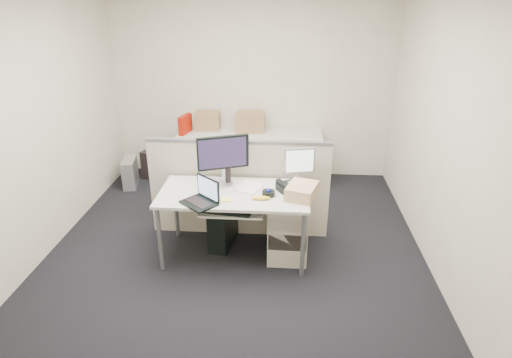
# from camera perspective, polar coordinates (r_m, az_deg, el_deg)

# --- Properties ---
(floor) EXTENTS (4.00, 4.50, 0.01)m
(floor) POSITION_cam_1_polar(r_m,az_deg,el_deg) (4.66, -2.78, -9.93)
(floor) COLOR black
(floor) RESTS_ON ground
(wall_back) EXTENTS (4.00, 0.02, 2.70)m
(wall_back) POSITION_cam_1_polar(r_m,az_deg,el_deg) (6.23, -0.56, 12.49)
(wall_back) COLOR beige
(wall_back) RESTS_ON ground
(wall_front) EXTENTS (4.00, 0.02, 2.70)m
(wall_front) POSITION_cam_1_polar(r_m,az_deg,el_deg) (2.08, -10.99, -13.38)
(wall_front) COLOR beige
(wall_front) RESTS_ON ground
(wall_left) EXTENTS (0.02, 4.50, 2.70)m
(wall_left) POSITION_cam_1_polar(r_m,az_deg,el_deg) (4.75, -28.02, 5.95)
(wall_left) COLOR beige
(wall_left) RESTS_ON ground
(wall_right) EXTENTS (0.02, 4.50, 2.70)m
(wall_right) POSITION_cam_1_polar(r_m,az_deg,el_deg) (4.30, 24.42, 4.99)
(wall_right) COLOR beige
(wall_right) RESTS_ON ground
(desk) EXTENTS (1.50, 0.75, 0.73)m
(desk) POSITION_cam_1_polar(r_m,az_deg,el_deg) (4.32, -2.95, -2.56)
(desk) COLOR silver
(desk) RESTS_ON floor
(keyboard_tray) EXTENTS (0.62, 0.32, 0.02)m
(keyboard_tray) POSITION_cam_1_polar(r_m,az_deg,el_deg) (4.19, -3.24, -4.20)
(keyboard_tray) COLOR silver
(keyboard_tray) RESTS_ON desk
(drawer_pedestal) EXTENTS (0.40, 0.55, 0.65)m
(drawer_pedestal) POSITION_cam_1_polar(r_m,az_deg,el_deg) (4.50, 4.22, -6.36)
(drawer_pedestal) COLOR beige
(drawer_pedestal) RESTS_ON floor
(cubicle_partition) EXTENTS (2.00, 0.06, 1.10)m
(cubicle_partition) POSITION_cam_1_polar(r_m,az_deg,el_deg) (4.77, -2.29, -1.40)
(cubicle_partition) COLOR #B6B099
(cubicle_partition) RESTS_ON floor
(back_counter) EXTENTS (2.00, 0.60, 0.72)m
(back_counter) POSITION_cam_1_polar(r_m,az_deg,el_deg) (6.20, -0.77, 2.89)
(back_counter) COLOR beige
(back_counter) RESTS_ON floor
(monitor_main) EXTENTS (0.57, 0.38, 0.53)m
(monitor_main) POSITION_cam_1_polar(r_m,az_deg,el_deg) (4.37, -4.39, 2.44)
(monitor_main) COLOR black
(monitor_main) RESTS_ON desk
(monitor_small) EXTENTS (0.35, 0.22, 0.39)m
(monitor_small) POSITION_cam_1_polar(r_m,az_deg,el_deg) (4.41, 5.77, 1.65)
(monitor_small) COLOR #B7B7BC
(monitor_small) RESTS_ON desk
(laptop) EXTENTS (0.40, 0.39, 0.24)m
(laptop) POSITION_cam_1_polar(r_m,az_deg,el_deg) (4.04, -7.71, -1.82)
(laptop) COLOR black
(laptop) RESTS_ON desk
(trackball) EXTENTS (0.17, 0.17, 0.05)m
(trackball) POSITION_cam_1_polar(r_m,az_deg,el_deg) (4.21, 1.67, -1.92)
(trackball) COLOR black
(trackball) RESTS_ON desk
(desk_phone) EXTENTS (0.30, 0.29, 0.07)m
(desk_phone) POSITION_cam_1_polar(r_m,az_deg,el_deg) (4.32, 4.55, -1.10)
(desk_phone) COLOR black
(desk_phone) RESTS_ON desk
(paper_stack) EXTENTS (0.32, 0.35, 0.01)m
(paper_stack) POSITION_cam_1_polar(r_m,az_deg,el_deg) (4.39, -0.84, -1.09)
(paper_stack) COLOR silver
(paper_stack) RESTS_ON desk
(sticky_pad) EXTENTS (0.09, 0.09, 0.01)m
(sticky_pad) POSITION_cam_1_polar(r_m,az_deg,el_deg) (4.14, -3.96, -2.75)
(sticky_pad) COLOR #FEFF4D
(sticky_pad) RESTS_ON desk
(travel_mug) EXTENTS (0.11, 0.11, 0.19)m
(travel_mug) POSITION_cam_1_polar(r_m,az_deg,el_deg) (4.47, -3.93, 0.58)
(travel_mug) COLOR black
(travel_mug) RESTS_ON desk
(banana) EXTENTS (0.19, 0.06, 0.04)m
(banana) POSITION_cam_1_polar(r_m,az_deg,el_deg) (4.13, 0.64, -2.54)
(banana) COLOR yellow
(banana) RESTS_ON desk
(cellphone) EXTENTS (0.09, 0.13, 0.02)m
(cellphone) POSITION_cam_1_polar(r_m,az_deg,el_deg) (4.49, -4.57, -0.51)
(cellphone) COLOR black
(cellphone) RESTS_ON desk
(manila_folders) EXTENTS (0.35, 0.40, 0.13)m
(manila_folders) POSITION_cam_1_polar(r_m,az_deg,el_deg) (4.20, 6.13, -1.58)
(manila_folders) COLOR tan
(manila_folders) RESTS_ON desk
(keyboard) EXTENTS (0.52, 0.25, 0.03)m
(keyboard) POSITION_cam_1_polar(r_m,az_deg,el_deg) (4.15, -4.00, -4.13)
(keyboard) COLOR black
(keyboard) RESTS_ON keyboard_tray
(pc_tower_desk) EXTENTS (0.28, 0.53, 0.47)m
(pc_tower_desk) POSITION_cam_1_polar(r_m,az_deg,el_deg) (4.72, -4.37, -6.08)
(pc_tower_desk) COLOR black
(pc_tower_desk) RESTS_ON floor
(pc_tower_spare_dark) EXTENTS (0.33, 0.49, 0.43)m
(pc_tower_spare_dark) POSITION_cam_1_polar(r_m,az_deg,el_deg) (6.63, -13.29, 2.27)
(pc_tower_spare_dark) COLOR black
(pc_tower_spare_dark) RESTS_ON floor
(pc_tower_spare_silver) EXTENTS (0.25, 0.45, 0.40)m
(pc_tower_spare_silver) POSITION_cam_1_polar(r_m,az_deg,el_deg) (6.36, -16.44, 0.85)
(pc_tower_spare_silver) COLOR #B7B7BC
(pc_tower_spare_silver) RESTS_ON floor
(cardboard_box_left) EXTENTS (0.37, 0.29, 0.27)m
(cardboard_box_left) POSITION_cam_1_polar(r_m,az_deg,el_deg) (6.24, -6.50, 7.66)
(cardboard_box_left) COLOR #936343
(cardboard_box_left) RESTS_ON back_counter
(cardboard_box_right) EXTENTS (0.41, 0.32, 0.29)m
(cardboard_box_right) POSITION_cam_1_polar(r_m,az_deg,el_deg) (6.12, -0.73, 7.57)
(cardboard_box_right) COLOR #936343
(cardboard_box_right) RESTS_ON back_counter
(red_binder) EXTENTS (0.14, 0.31, 0.28)m
(red_binder) POSITION_cam_1_polar(r_m,az_deg,el_deg) (6.09, -9.41, 7.12)
(red_binder) COLOR #9E1305
(red_binder) RESTS_ON back_counter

